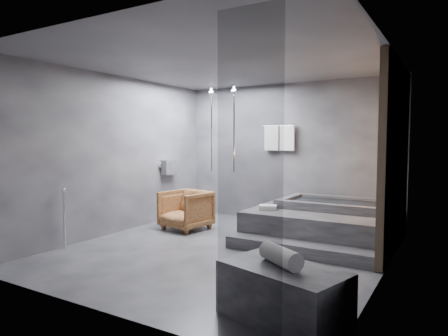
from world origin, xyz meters
The scene contains 7 objects.
room centered at (0.40, 0.24, 1.73)m, with size 5.00×5.04×2.82m.
tub_deck centered at (1.05, 1.45, 0.25)m, with size 2.20×2.00×0.50m, color #313134.
tub_step centered at (1.05, 0.27, 0.09)m, with size 2.20×0.36×0.18m, color #313134.
concrete_bench centered at (1.67, -1.80, 0.26)m, with size 1.14×0.62×0.51m, color #333436.
driftwood_chair centered at (-1.34, 0.83, 0.36)m, with size 0.77×0.80×0.72m, color #4C2A13.
rolled_towel centered at (1.64, -1.78, 0.60)m, with size 0.17×0.17×0.49m, color silver.
deck_towel centered at (0.29, 0.91, 0.54)m, with size 0.29×0.21×0.08m, color white.
Camera 1 is at (3.02, -5.13, 1.66)m, focal length 32.00 mm.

